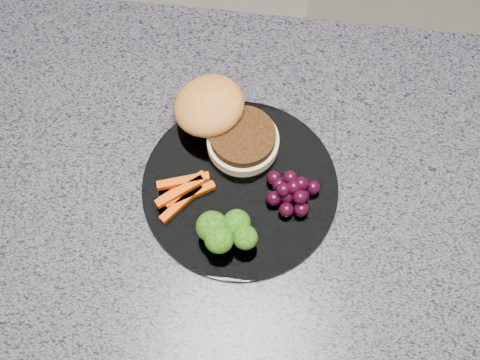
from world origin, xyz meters
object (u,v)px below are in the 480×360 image
island_cabinet (287,294)px  grape_bunch (292,191)px  plate (240,187)px  burger (221,119)px

island_cabinet → grape_bunch: (-0.03, 0.01, 0.49)m
plate → burger: 0.10m
plate → burger: (-0.04, 0.08, 0.03)m
island_cabinet → grape_bunch: grape_bunch is taller
plate → burger: bearing=112.9°
grape_bunch → burger: bearing=139.0°
island_cabinet → grape_bunch: bearing=167.3°
island_cabinet → burger: burger is taller
plate → burger: burger is taller
burger → grape_bunch: burger is taller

